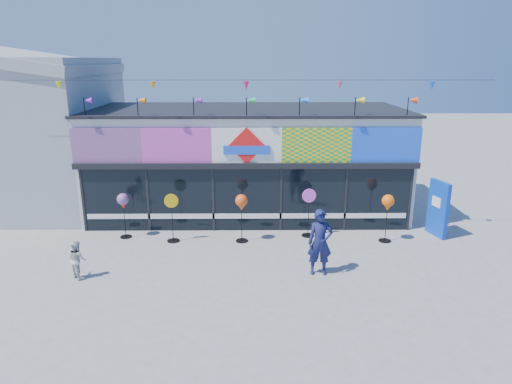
{
  "coord_description": "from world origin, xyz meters",
  "views": [
    {
      "loc": [
        0.18,
        -12.03,
        5.95
      ],
      "look_at": [
        0.31,
        2.0,
        1.85
      ],
      "focal_mm": 32.0,
      "sensor_mm": 36.0,
      "label": 1
    }
  ],
  "objects_px": {
    "blue_sign": "(438,209)",
    "spinner_4": "(388,204)",
    "spinner_3": "(309,211)",
    "child": "(77,259)",
    "spinner_0": "(123,202)",
    "adult_man": "(320,242)",
    "spinner_2": "(242,204)",
    "spinner_1": "(172,217)"
  },
  "relations": [
    {
      "from": "spinner_0",
      "to": "spinner_4",
      "type": "height_order",
      "value": "spinner_4"
    },
    {
      "from": "spinner_4",
      "to": "spinner_3",
      "type": "bearing_deg",
      "value": 168.93
    },
    {
      "from": "spinner_3",
      "to": "child",
      "type": "relative_size",
      "value": 1.55
    },
    {
      "from": "blue_sign",
      "to": "spinner_1",
      "type": "xyz_separation_m",
      "value": [
        -9.11,
        -0.48,
        -0.1
      ]
    },
    {
      "from": "spinner_2",
      "to": "adult_man",
      "type": "xyz_separation_m",
      "value": [
        2.27,
        -2.45,
        -0.36
      ]
    },
    {
      "from": "spinner_3",
      "to": "child",
      "type": "bearing_deg",
      "value": -155.78
    },
    {
      "from": "child",
      "to": "blue_sign",
      "type": "bearing_deg",
      "value": -120.89
    },
    {
      "from": "spinner_2",
      "to": "child",
      "type": "relative_size",
      "value": 1.5
    },
    {
      "from": "spinner_3",
      "to": "spinner_4",
      "type": "relative_size",
      "value": 1.04
    },
    {
      "from": "spinner_0",
      "to": "spinner_1",
      "type": "bearing_deg",
      "value": -12.42
    },
    {
      "from": "spinner_1",
      "to": "blue_sign",
      "type": "bearing_deg",
      "value": 2.99
    },
    {
      "from": "spinner_2",
      "to": "spinner_3",
      "type": "xyz_separation_m",
      "value": [
        2.3,
        0.46,
        -0.42
      ]
    },
    {
      "from": "spinner_1",
      "to": "spinner_0",
      "type": "bearing_deg",
      "value": 167.58
    },
    {
      "from": "spinner_0",
      "to": "adult_man",
      "type": "distance_m",
      "value": 6.93
    },
    {
      "from": "spinner_2",
      "to": "child",
      "type": "bearing_deg",
      "value": -150.1
    },
    {
      "from": "spinner_3",
      "to": "spinner_0",
      "type": "bearing_deg",
      "value": -179.41
    },
    {
      "from": "spinner_0",
      "to": "spinner_3",
      "type": "bearing_deg",
      "value": 0.59
    },
    {
      "from": "spinner_2",
      "to": "child",
      "type": "distance_m",
      "value": 5.31
    },
    {
      "from": "blue_sign",
      "to": "spinner_0",
      "type": "height_order",
      "value": "blue_sign"
    },
    {
      "from": "spinner_1",
      "to": "child",
      "type": "distance_m",
      "value": 3.47
    },
    {
      "from": "spinner_3",
      "to": "child",
      "type": "distance_m",
      "value": 7.53
    },
    {
      "from": "blue_sign",
      "to": "adult_man",
      "type": "xyz_separation_m",
      "value": [
        -4.51,
        -2.95,
        -0.02
      ]
    },
    {
      "from": "blue_sign",
      "to": "spinner_0",
      "type": "xyz_separation_m",
      "value": [
        -10.82,
        -0.1,
        0.28
      ]
    },
    {
      "from": "spinner_1",
      "to": "adult_man",
      "type": "xyz_separation_m",
      "value": [
        4.6,
        -2.47,
        0.08
      ]
    },
    {
      "from": "spinner_4",
      "to": "child",
      "type": "distance_m",
      "value": 9.8
    },
    {
      "from": "spinner_0",
      "to": "spinner_1",
      "type": "xyz_separation_m",
      "value": [
        1.71,
        -0.38,
        -0.38
      ]
    },
    {
      "from": "spinner_1",
      "to": "spinner_4",
      "type": "xyz_separation_m",
      "value": [
        7.19,
        -0.06,
        0.43
      ]
    },
    {
      "from": "blue_sign",
      "to": "spinner_3",
      "type": "bearing_deg",
      "value": 165.42
    },
    {
      "from": "blue_sign",
      "to": "spinner_4",
      "type": "xyz_separation_m",
      "value": [
        -1.92,
        -0.54,
        0.33
      ]
    },
    {
      "from": "spinner_4",
      "to": "spinner_2",
      "type": "bearing_deg",
      "value": 179.56
    },
    {
      "from": "spinner_0",
      "to": "spinner_4",
      "type": "bearing_deg",
      "value": -2.81
    },
    {
      "from": "spinner_2",
      "to": "child",
      "type": "xyz_separation_m",
      "value": [
        -4.56,
        -2.62,
        -0.77
      ]
    },
    {
      "from": "spinner_0",
      "to": "spinner_4",
      "type": "relative_size",
      "value": 0.96
    },
    {
      "from": "blue_sign",
      "to": "spinner_4",
      "type": "distance_m",
      "value": 2.02
    },
    {
      "from": "adult_man",
      "to": "blue_sign",
      "type": "bearing_deg",
      "value": 34.15
    },
    {
      "from": "blue_sign",
      "to": "spinner_2",
      "type": "distance_m",
      "value": 6.81
    },
    {
      "from": "spinner_2",
      "to": "spinner_3",
      "type": "height_order",
      "value": "spinner_3"
    },
    {
      "from": "spinner_2",
      "to": "child",
      "type": "height_order",
      "value": "spinner_2"
    },
    {
      "from": "spinner_2",
      "to": "spinner_4",
      "type": "relative_size",
      "value": 1.01
    },
    {
      "from": "spinner_3",
      "to": "blue_sign",
      "type": "bearing_deg",
      "value": 0.45
    },
    {
      "from": "spinner_1",
      "to": "spinner_3",
      "type": "distance_m",
      "value": 4.65
    },
    {
      "from": "blue_sign",
      "to": "adult_man",
      "type": "distance_m",
      "value": 5.39
    }
  ]
}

